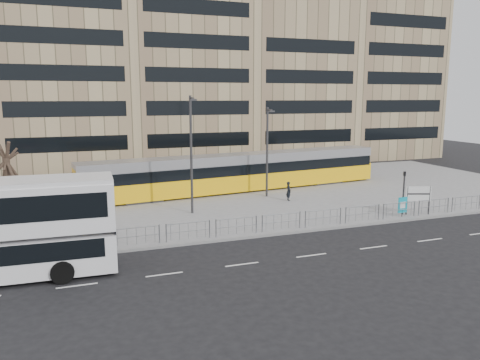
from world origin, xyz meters
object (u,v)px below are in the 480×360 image
object	(u,v)px
traffic_light_west	(62,213)
lamp_post_west	(191,150)
tram	(240,172)
lamp_post_east	(267,148)
bare_tree	(4,140)
ad_panel	(403,205)
pedestrian	(289,191)
station_sign	(418,195)
traffic_light_east	(404,187)

from	to	relation	value
traffic_light_west	lamp_post_west	distance (m)	10.43
tram	lamp_post_east	world-z (taller)	lamp_post_east
tram	bare_tree	world-z (taller)	bare_tree
traffic_light_west	lamp_post_east	bearing A→B (deg)	7.06
ad_panel	pedestrian	size ratio (longest dim) A/B	0.89
tram	station_sign	bearing A→B (deg)	-61.29
traffic_light_east	traffic_light_west	bearing A→B (deg)	-161.71
tram	lamp_post_west	world-z (taller)	lamp_post_west
tram	station_sign	size ratio (longest dim) A/B	13.85
ad_panel	lamp_post_west	world-z (taller)	lamp_post_west
ad_panel	lamp_post_east	distance (m)	11.81
lamp_post_west	bare_tree	size ratio (longest dim) A/B	1.12
traffic_light_east	bare_tree	world-z (taller)	bare_tree
pedestrian	bare_tree	world-z (taller)	bare_tree
tram	lamp_post_west	size ratio (longest dim) A/B	3.36
station_sign	lamp_post_east	xyz separation A→B (m)	(-7.67, 9.36, 2.67)
ad_panel	traffic_light_west	distance (m)	22.32
pedestrian	traffic_light_west	world-z (taller)	traffic_light_west
pedestrian	traffic_light_east	distance (m)	8.97
traffic_light_east	tram	bearing A→B (deg)	142.65
traffic_light_west	lamp_post_east	distance (m)	18.35
traffic_light_west	lamp_post_west	xyz separation A→B (m)	(8.66, 5.21, 2.60)
station_sign	traffic_light_west	world-z (taller)	traffic_light_west
ad_panel	traffic_light_east	bearing A→B (deg)	48.26
traffic_light_west	ad_panel	bearing A→B (deg)	-23.41
ad_panel	pedestrian	world-z (taller)	pedestrian
ad_panel	traffic_light_west	xyz separation A→B (m)	(-22.28, 0.76, 1.17)
tram	traffic_light_west	size ratio (longest dim) A/B	9.11
lamp_post_east	lamp_post_west	bearing A→B (deg)	-154.65
traffic_light_west	lamp_post_east	world-z (taller)	lamp_post_east
station_sign	traffic_light_west	xyz separation A→B (m)	(-23.69, 0.66, 0.56)
lamp_post_west	traffic_light_west	bearing A→B (deg)	-148.94
station_sign	bare_tree	size ratio (longest dim) A/B	0.27
ad_panel	station_sign	bearing A→B (deg)	2.43
lamp_post_west	lamp_post_east	bearing A→B (deg)	25.35
ad_panel	traffic_light_west	world-z (taller)	traffic_light_west
traffic_light_east	ad_panel	bearing A→B (deg)	-111.41
pedestrian	lamp_post_west	bearing A→B (deg)	103.54
tram	lamp_post_east	xyz separation A→B (m)	(1.30, -3.07, 2.42)
pedestrian	lamp_post_east	world-z (taller)	lamp_post_east
tram	lamp_post_west	xyz separation A→B (m)	(-6.06, -6.56, 2.91)
traffic_light_west	pedestrian	bearing A→B (deg)	-0.27
station_sign	traffic_light_west	bearing A→B (deg)	-161.83
pedestrian	lamp_post_west	distance (m)	9.27
lamp_post_east	pedestrian	bearing A→B (deg)	-64.89
lamp_post_east	ad_panel	bearing A→B (deg)	-56.51
pedestrian	station_sign	bearing A→B (deg)	-133.20
ad_panel	lamp_post_west	size ratio (longest dim) A/B	0.16
tram	bare_tree	bearing A→B (deg)	-168.59
tram	bare_tree	distance (m)	19.35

